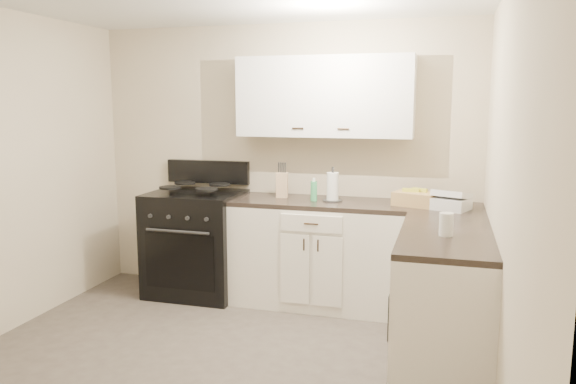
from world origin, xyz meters
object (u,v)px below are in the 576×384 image
(wicker_basket, at_px, (416,199))
(countertop_grill, at_px, (451,204))
(paper_towel, at_px, (333,187))
(knife_block, at_px, (282,185))
(stove, at_px, (197,245))

(wicker_basket, height_order, countertop_grill, wicker_basket)
(paper_towel, xyz_separation_m, wicker_basket, (0.71, -0.03, -0.07))
(paper_towel, xyz_separation_m, countertop_grill, (1.00, -0.13, -0.08))
(paper_towel, distance_m, wicker_basket, 0.71)
(knife_block, bearing_deg, wicker_basket, -15.92)
(stove, bearing_deg, wicker_basket, 0.25)
(wicker_basket, relative_size, countertop_grill, 1.32)
(knife_block, height_order, paper_towel, paper_towel)
(knife_block, height_order, wicker_basket, knife_block)
(stove, bearing_deg, countertop_grill, -2.29)
(knife_block, relative_size, countertop_grill, 0.87)
(stove, relative_size, knife_block, 4.46)
(wicker_basket, bearing_deg, countertop_grill, -19.26)
(stove, relative_size, countertop_grill, 3.89)
(wicker_basket, bearing_deg, paper_towel, 177.59)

